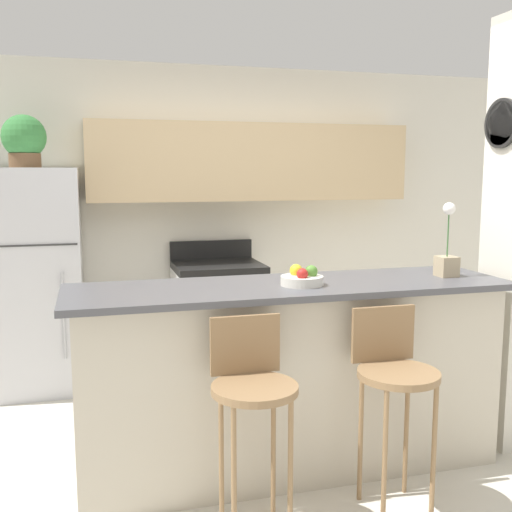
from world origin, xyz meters
The scene contains 11 objects.
ground_plane centered at (0.00, 0.00, 0.00)m, with size 14.00×14.00×0.00m, color beige.
wall_back centered at (0.11, 2.03, 1.46)m, with size 5.60×0.38×2.55m.
counter_bar centered at (0.00, 0.00, 0.53)m, with size 2.42×0.67×1.06m.
refrigerator centered at (-1.49, 1.73, 0.84)m, with size 0.74×0.67×1.69m.
stove_range centered at (-0.04, 1.76, 0.46)m, with size 0.72×0.62×1.07m.
bar_stool_left centered at (-0.36, -0.50, 0.67)m, with size 0.40×0.40×0.99m.
bar_stool_right centered at (0.36, -0.50, 0.67)m, with size 0.40×0.40×0.99m.
potted_plant_on_fridge centered at (-1.49, 1.73, 1.89)m, with size 0.32×0.32×0.39m.
orchid_vase centered at (0.94, -0.02, 1.18)m, with size 0.11×0.11×0.43m.
fruit_bowl centered at (0.04, -0.06, 1.09)m, with size 0.23×0.23×0.11m.
trash_bin centered at (-0.90, 1.50, 0.19)m, with size 0.28×0.28×0.38m.
Camera 1 is at (-1.04, -3.02, 1.66)m, focal length 42.00 mm.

